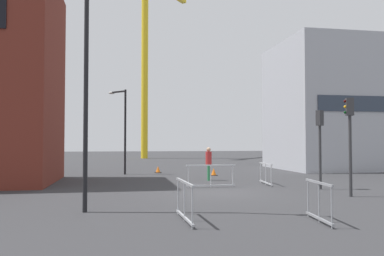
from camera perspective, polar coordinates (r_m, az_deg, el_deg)
The scene contains 14 objects.
ground at distance 17.22m, azimuth 3.65°, elevation -9.15°, with size 160.00×160.00×0.00m, color #333335.
office_block at distance 35.00m, azimuth 21.12°, elevation 2.85°, with size 11.33×8.57×10.08m.
construction_crane at distance 55.88m, azimuth -6.53°, elevation 12.61°, with size 11.13×13.36×25.04m.
streetlamp_tall at distance 12.86m, azimuth -13.70°, elevation 9.67°, with size 2.12×0.88×7.99m.
streetlamp_short at distance 27.22m, azimuth -9.80°, elevation 0.68°, with size 1.21×1.17×5.66m.
traffic_light_corner at distance 16.95m, azimuth 21.52°, elevation -0.27°, with size 0.39×0.32×3.88m.
traffic_light_far at distance 19.18m, azimuth 17.74°, elevation -1.05°, with size 0.39×0.34×3.59m.
pedestrian_walking at distance 22.57m, azimuth 2.38°, elevation -4.70°, with size 0.34×0.34×1.85m.
safety_barrier_rear at distance 20.68m, azimuth 10.43°, elevation -6.36°, with size 0.26×2.20×1.08m.
safety_barrier_left_run at distance 11.39m, azimuth 17.60°, elevation -9.87°, with size 0.25×1.80×1.08m.
safety_barrier_front at distance 11.02m, azimuth -1.07°, elevation -10.22°, with size 0.14×2.23×1.08m.
safety_barrier_right_run at distance 19.06m, azimuth 2.69°, elevation -6.76°, with size 2.38×0.06×1.08m.
traffic_cone_orange at distance 25.96m, azimuth 3.10°, elevation -6.29°, with size 0.46×0.46×0.47m.
traffic_cone_on_verge at distance 28.44m, azimuth -4.85°, elevation -5.92°, with size 0.45×0.45×0.46m.
Camera 1 is at (-4.06, -16.60, 2.13)m, focal length 37.51 mm.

